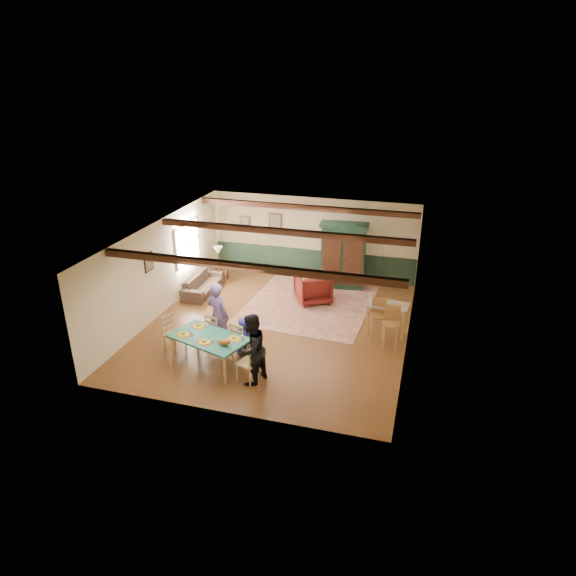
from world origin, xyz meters
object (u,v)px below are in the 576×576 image
(dining_chair_far_left, at_px, (217,331))
(dining_chair_end_left, at_px, (174,334))
(person_man, at_px, (218,315))
(end_table, at_px, (219,271))
(bar_stool_left, at_px, (378,320))
(table_lamp, at_px, (218,255))
(dining_chair_end_right, at_px, (248,362))
(dining_table, at_px, (210,351))
(armchair, at_px, (313,287))
(counter_table, at_px, (387,319))
(cat, at_px, (224,342))
(armoire, at_px, (343,256))
(sofa, at_px, (203,284))
(person_woman, at_px, (251,349))
(dining_chair_far_right, at_px, (242,339))
(bar_stool_right, at_px, (391,329))
(person_child, at_px, (244,337))

(dining_chair_far_left, distance_m, dining_chair_end_left, 1.06)
(person_man, distance_m, end_table, 4.52)
(person_man, bearing_deg, bar_stool_left, -141.24)
(table_lamp, bearing_deg, dining_chair_end_right, -60.81)
(dining_chair_end_right, bearing_deg, dining_table, -90.00)
(armchair, bearing_deg, counter_table, 116.94)
(dining_table, distance_m, dining_chair_end_left, 1.18)
(cat, relative_size, armoire, 0.17)
(armchair, xyz_separation_m, bar_stool_left, (2.18, -1.88, 0.11))
(armoire, xyz_separation_m, sofa, (-4.19, -1.62, -0.79))
(dining_chair_far_left, relative_size, dining_chair_end_right, 1.00)
(person_woman, relative_size, cat, 4.58)
(dining_chair_end_right, distance_m, table_lamp, 6.18)
(dining_chair_end_right, bearing_deg, end_table, -132.81)
(dining_chair_far_right, height_order, end_table, dining_chair_far_right)
(armchair, xyz_separation_m, table_lamp, (-3.41, 0.78, 0.44))
(dining_table, bearing_deg, dining_chair_far_right, 42.95)
(dining_chair_end_left, height_order, person_man, person_man)
(person_woman, relative_size, bar_stool_left, 1.49)
(dining_chair_far_right, height_order, dining_chair_end_right, same)
(armchair, relative_size, counter_table, 0.94)
(table_lamp, bearing_deg, bar_stool_left, -25.50)
(end_table, height_order, counter_table, counter_table)
(dining_chair_far_left, bearing_deg, bar_stool_right, -147.41)
(armoire, relative_size, bar_stool_left, 1.90)
(counter_table, bearing_deg, dining_chair_end_right, -132.02)
(cat, bearing_deg, person_child, 99.46)
(person_woman, height_order, armoire, armoire)
(person_woman, height_order, end_table, person_woman)
(dining_chair_end_left, xyz_separation_m, person_woman, (2.33, -0.76, 0.36))
(counter_table, height_order, bar_stool_left, bar_stool_left)
(person_woman, relative_size, bar_stool_right, 1.44)
(dining_table, bearing_deg, dining_chair_far_left, 101.06)
(person_woman, relative_size, sofa, 0.88)
(cat, relative_size, armchair, 0.37)
(dining_chair_far_left, distance_m, person_woman, 1.87)
(sofa, height_order, bar_stool_right, bar_stool_right)
(person_child, xyz_separation_m, table_lamp, (-2.53, 4.37, 0.39))
(person_child, relative_size, armoire, 0.48)
(person_child, bearing_deg, table_lamp, -41.92)
(armoire, height_order, armchair, armoire)
(dining_chair_end_left, relative_size, sofa, 0.51)
(cat, height_order, table_lamp, table_lamp)
(dining_chair_far_right, relative_size, armoire, 0.45)
(person_woman, height_order, person_child, person_woman)
(person_child, distance_m, end_table, 5.06)
(person_child, distance_m, counter_table, 3.86)
(person_man, xyz_separation_m, person_woman, (1.35, -1.30, -0.04))
(person_child, xyz_separation_m, sofa, (-2.66, 3.33, -0.23))
(dining_chair_end_left, bearing_deg, bar_stool_right, -55.23)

